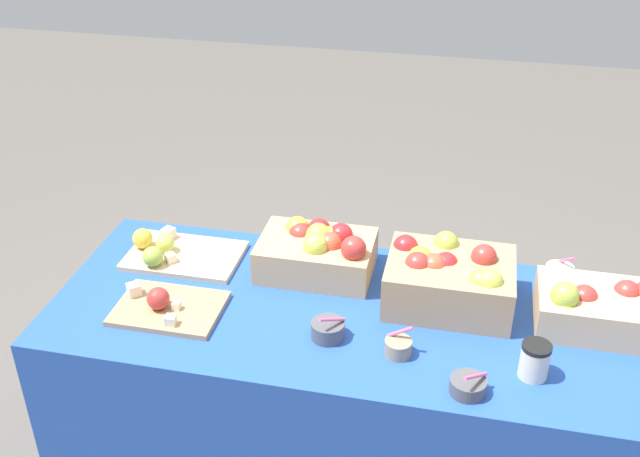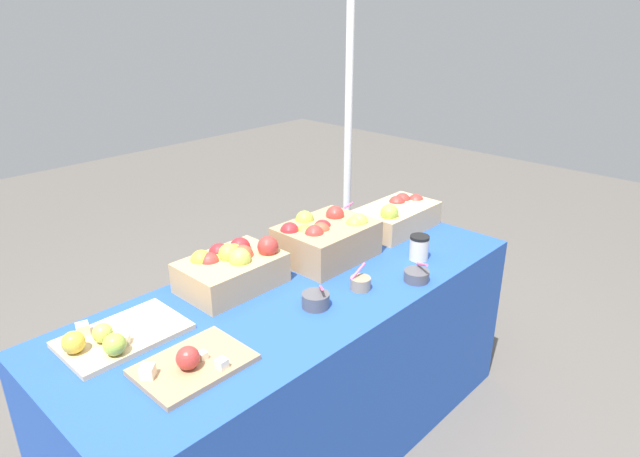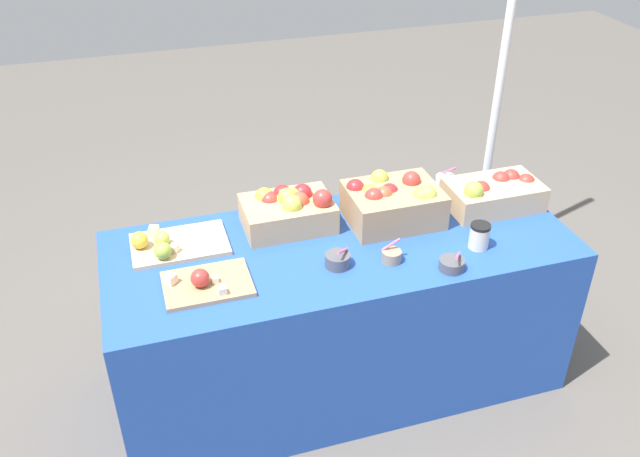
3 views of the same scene
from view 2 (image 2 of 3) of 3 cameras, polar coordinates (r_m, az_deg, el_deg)
The scene contains 13 objects.
ground_plane at distance 2.54m, azimuth -1.87°, elevation -20.95°, with size 10.00×10.00×0.00m, color #56514C.
table at distance 2.30m, azimuth -1.99°, elevation -14.23°, with size 1.90×0.76×0.74m, color #234CAD.
apple_crate_left at distance 2.63m, azimuth 7.97°, elevation 1.33°, with size 0.40×0.24×0.17m.
apple_crate_middle at distance 2.30m, azimuth 0.63°, elevation -1.01°, with size 0.38×0.29×0.20m.
apple_crate_right at distance 2.10m, azimuth -9.20°, elevation -3.98°, with size 0.37×0.26×0.18m.
cutting_board_front at distance 1.71m, azimuth -13.17°, elevation -13.49°, with size 0.32×0.23×0.09m.
cutting_board_back at distance 1.88m, azimuth -20.59°, elevation -10.48°, with size 0.38×0.25×0.09m.
sample_bowl_near at distance 2.08m, azimuth 4.21°, elevation -5.66°, with size 0.08×0.08×0.10m.
sample_bowl_mid at distance 2.68m, azimuth 2.59°, elevation 1.08°, with size 0.09×0.09×0.11m.
sample_bowl_far at distance 2.17m, azimuth 9.98°, elevation -4.83°, with size 0.10×0.10×0.09m.
sample_bowl_extra at distance 1.96m, azimuth -0.45°, elevation -7.42°, with size 0.10×0.10×0.10m.
coffee_cup at distance 2.33m, azimuth 10.25°, elevation -1.96°, with size 0.08×0.08×0.11m.
tent_pole at distance 3.14m, azimuth 2.98°, elevation 11.19°, with size 0.04×0.04×2.27m, color white.
Camera 2 is at (-1.29, -1.32, 1.74)m, focal length 30.85 mm.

